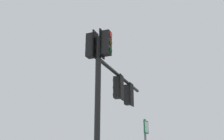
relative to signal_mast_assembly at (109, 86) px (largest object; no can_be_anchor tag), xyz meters
The scene contains 1 object.
signal_mast_assembly is the anchor object (origin of this frame).
Camera 1 is at (2.54, -9.57, 1.83)m, focal length 44.27 mm.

